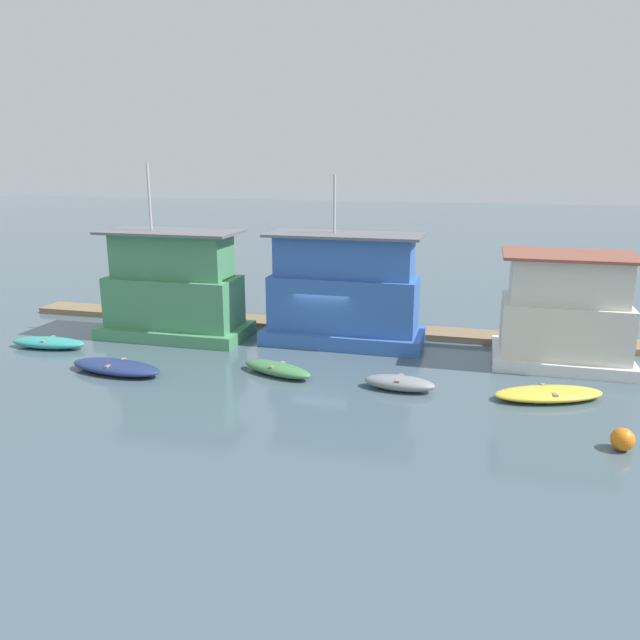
{
  "coord_description": "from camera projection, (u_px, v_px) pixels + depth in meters",
  "views": [
    {
      "loc": [
        6.83,
        -26.93,
        8.35
      ],
      "look_at": [
        0.0,
        -1.0,
        1.4
      ],
      "focal_mm": 35.0,
      "sensor_mm": 36.0,
      "label": 1
    }
  ],
  "objects": [
    {
      "name": "ground_plane",
      "position": [
        325.0,
        344.0,
        28.99
      ],
      "size": [
        200.0,
        200.0,
        0.0
      ],
      "primitive_type": "plane",
      "color": "#475B66"
    },
    {
      "name": "dock_walkway",
      "position": [
        338.0,
        327.0,
        31.33
      ],
      "size": [
        33.8,
        1.72,
        0.3
      ],
      "primitive_type": "cube",
      "color": "#846B4C",
      "rests_on": "ground_plane"
    },
    {
      "name": "houseboat_green",
      "position": [
        174.0,
        291.0,
        29.73
      ],
      "size": [
        6.98,
        3.47,
        8.15
      ],
      "color": "#4C9360",
      "rests_on": "ground_plane"
    },
    {
      "name": "houseboat_blue",
      "position": [
        344.0,
        295.0,
        28.62
      ],
      "size": [
        7.37,
        3.2,
        7.67
      ],
      "color": "#3866B7",
      "rests_on": "ground_plane"
    },
    {
      "name": "houseboat_white",
      "position": [
        564.0,
        314.0,
        25.75
      ],
      "size": [
        5.5,
        3.91,
        4.64
      ],
      "color": "white",
      "rests_on": "ground_plane"
    },
    {
      "name": "dinghy_teal",
      "position": [
        49.0,
        343.0,
        28.3
      ],
      "size": [
        3.61,
        1.38,
        0.5
      ],
      "color": "teal",
      "rests_on": "ground_plane"
    },
    {
      "name": "dinghy_navy",
      "position": [
        116.0,
        367.0,
        25.0
      ],
      "size": [
        4.21,
        1.87,
        0.5
      ],
      "color": "navy",
      "rests_on": "ground_plane"
    },
    {
      "name": "dinghy_green",
      "position": [
        277.0,
        369.0,
        24.78
      ],
      "size": [
        3.36,
        2.04,
        0.49
      ],
      "color": "#47844C",
      "rests_on": "ground_plane"
    },
    {
      "name": "dinghy_grey",
      "position": [
        399.0,
        383.0,
        23.17
      ],
      "size": [
        2.73,
        1.21,
        0.54
      ],
      "color": "gray",
      "rests_on": "ground_plane"
    },
    {
      "name": "dinghy_yellow",
      "position": [
        549.0,
        394.0,
        22.26
      ],
      "size": [
        4.21,
        2.7,
        0.42
      ],
      "color": "yellow",
      "rests_on": "ground_plane"
    },
    {
      "name": "buoy_orange",
      "position": [
        623.0,
        439.0,
        18.34
      ],
      "size": [
        0.69,
        0.69,
        0.69
      ],
      "primitive_type": "sphere",
      "color": "orange",
      "rests_on": "ground_plane"
    }
  ]
}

